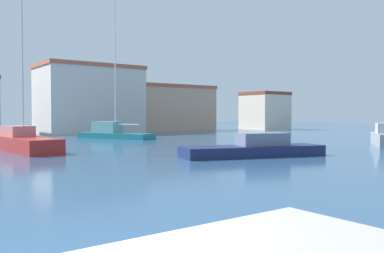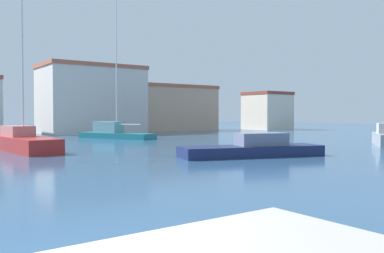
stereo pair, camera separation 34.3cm
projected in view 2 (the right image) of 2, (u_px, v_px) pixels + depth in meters
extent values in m
plane|color=#2D5175|center=(179.00, 148.00, 30.78)|extent=(160.00, 160.00, 0.00)
cube|color=#19234C|center=(251.00, 151.00, 24.76)|extent=(9.04, 4.89, 0.64)
cube|color=slate|center=(261.00, 139.00, 24.95)|extent=(3.31, 2.34, 0.76)
cube|color=#1E707A|center=(117.00, 136.00, 42.77)|extent=(5.61, 8.76, 0.58)
cube|color=#6B9CA2|center=(108.00, 127.00, 43.30)|extent=(2.69, 3.36, 1.17)
cylinder|color=silver|center=(116.00, 67.00, 42.55)|extent=(0.12, 0.12, 13.61)
cylinder|color=silver|center=(128.00, 124.00, 41.96)|extent=(1.32, 2.77, 0.08)
cube|color=#B22823|center=(24.00, 144.00, 28.43)|extent=(2.92, 8.91, 0.97)
cube|color=#C4716E|center=(18.00, 131.00, 29.33)|extent=(1.78, 3.07, 0.74)
cylinder|color=silver|center=(22.00, 46.00, 28.22)|extent=(0.12, 0.12, 12.48)
cube|color=beige|center=(92.00, 101.00, 55.12)|extent=(12.74, 8.16, 8.49)
cube|color=#B25B42|center=(91.00, 68.00, 54.99)|extent=(13.00, 8.32, 0.50)
cube|color=tan|center=(171.00, 110.00, 62.88)|extent=(13.23, 6.77, 6.39)
cube|color=#B25B42|center=(171.00, 87.00, 62.78)|extent=(13.49, 6.91, 0.50)
cube|color=beige|center=(267.00, 112.00, 68.13)|extent=(6.23, 6.03, 5.64)
cube|color=brown|center=(267.00, 94.00, 68.03)|extent=(6.36, 6.15, 0.50)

